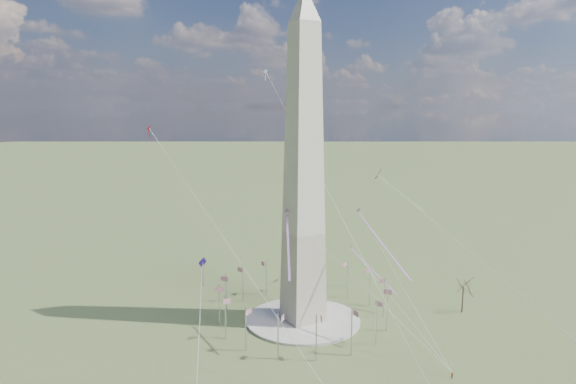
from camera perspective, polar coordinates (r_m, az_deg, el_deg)
ground at (r=166.84m, az=1.66°, el=-14.12°), size 2000.00×2000.00×0.00m
plaza at (r=166.68m, az=1.66°, el=-13.99°), size 36.00×36.00×0.80m
washington_monument at (r=154.09m, az=1.75°, el=2.46°), size 15.56×15.56×100.00m
flagpole_ring at (r=164.07m, az=1.68°, el=-11.79°), size 54.40×54.40×13.00m
tree_near at (r=179.07m, az=18.91°, el=-9.73°), size 7.57×7.57×13.25m
person_centre at (r=141.30m, az=17.77°, el=-18.84°), size 0.91×0.39×1.54m
kite_delta_black at (r=191.31m, az=10.28°, el=1.67°), size 15.98×17.07×15.69m
kite_diamond_purple at (r=158.13m, az=-9.47°, el=-8.04°), size 1.75×3.05×9.44m
kite_streamer_left at (r=152.80m, az=9.64°, el=-4.54°), size 2.28×24.10×16.54m
kite_streamer_mid at (r=147.31m, az=-0.03°, el=-4.66°), size 11.22×20.59×15.37m
kite_streamer_right at (r=176.23m, az=8.78°, el=-7.92°), size 7.15×18.87×13.37m
kite_small_red at (r=175.19m, az=-15.20°, el=6.75°), size 1.45×2.23×4.84m
kite_small_white at (r=203.76m, az=-2.51°, el=13.13°), size 1.26×1.68×4.29m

